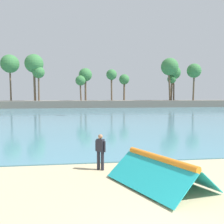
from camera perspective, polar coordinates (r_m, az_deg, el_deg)
name	(u,v)px	position (r m, az deg, el deg)	size (l,w,h in m)	color
sea	(87,109)	(58.33, -5.71, 0.72)	(220.00, 91.65, 0.06)	teal
palm_headland	(83,90)	(64.07, -6.64, 4.99)	(83.91, 7.05, 13.31)	slate
folded_kite	(160,166)	(9.94, 10.92, -12.07)	(3.81, 4.42, 1.11)	#1EADB2
person_at_waterline	(100,151)	(11.66, -2.66, -8.82)	(0.45, 0.38, 1.67)	#23232D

